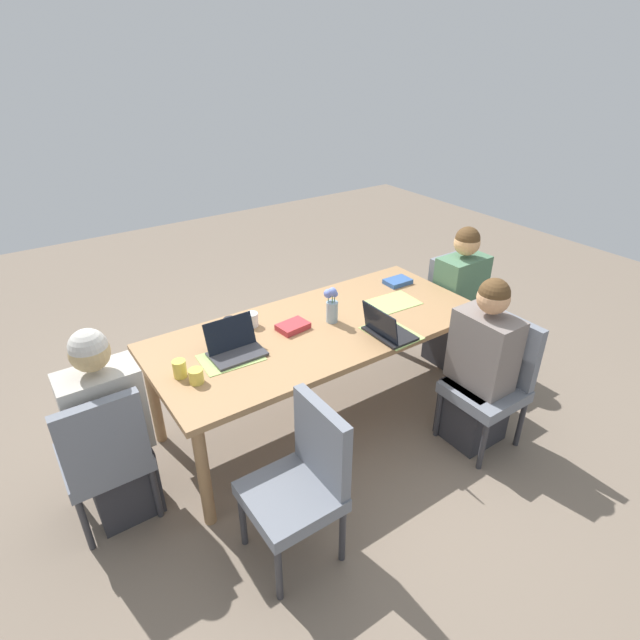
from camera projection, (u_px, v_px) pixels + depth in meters
name	position (u px, v px, depth m)	size (l,w,h in m)	color
ground_plane	(320.00, 415.00, 3.72)	(10.00, 10.00, 0.00)	#756656
dining_table	(320.00, 336.00, 3.39)	(2.26, 0.99, 0.75)	#9E754C
chair_head_right_left_near	(455.00, 303.00, 4.21)	(0.44, 0.44, 0.90)	slate
person_head_right_left_near	(458.00, 306.00, 4.12)	(0.40, 0.36, 1.19)	#2D2D33
chair_near_left_mid	(494.00, 377.00, 3.29)	(0.44, 0.44, 0.90)	slate
person_near_left_mid	(480.00, 373.00, 3.28)	(0.36, 0.40, 1.19)	#2D2D33
chair_head_left_left_far	(105.00, 452.00, 2.68)	(0.44, 0.44, 0.90)	slate
person_head_left_left_far	(111.00, 436.00, 2.75)	(0.40, 0.36, 1.19)	#2D2D33
chair_near_right_near	(303.00, 477.00, 2.53)	(0.44, 0.44, 0.90)	slate
flower_vase	(332.00, 305.00, 3.36)	(0.09, 0.10, 0.26)	#8EA8B7
placemat_head_right_left_near	(393.00, 302.00, 3.66)	(0.36, 0.26, 0.00)	#9EBC66
placemat_near_left_mid	(391.00, 333.00, 3.28)	(0.36, 0.26, 0.00)	#9EBC66
placemat_head_left_left_far	(231.00, 358.00, 3.02)	(0.36, 0.26, 0.00)	#9EBC66
laptop_near_left_mid	(387.00, 330.00, 3.22)	(0.22, 0.32, 0.21)	black
laptop_head_left_left_far	(235.00, 348.00, 3.04)	(0.32, 0.22, 0.21)	#38383D
coffee_mug_near_left	(196.00, 376.00, 2.78)	(0.08, 0.08, 0.08)	#DBC64C
coffee_mug_near_right	(252.00, 320.00, 3.34)	(0.09, 0.09, 0.09)	white
coffee_mug_centre_left	(180.00, 369.00, 2.83)	(0.08, 0.08, 0.10)	#DBC64C
coffee_mug_centre_right	(230.00, 326.00, 3.25)	(0.08, 0.08, 0.11)	#232328
book_red_cover	(398.00, 282.00, 3.94)	(0.20, 0.14, 0.04)	#335693
book_blue_cover	(293.00, 326.00, 3.31)	(0.20, 0.14, 0.04)	#B73338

